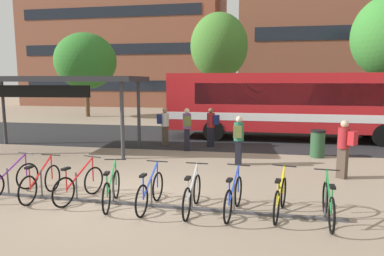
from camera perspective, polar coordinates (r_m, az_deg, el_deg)
The scene contains 24 objects.
ground at distance 8.94m, azimuth -11.23°, elevation -11.03°, with size 200.00×200.00×0.00m, color gray.
bus_lane_asphalt at distance 17.71m, azimuth -0.16°, elevation -1.40°, with size 80.00×7.20×0.01m, color #232326.
city_bus at distance 17.32m, azimuth 16.27°, elevation 3.97°, with size 12.05×2.69×3.20m.
bike_rack at distance 8.12m, azimuth -6.71°, elevation -12.19°, with size 8.46×0.31×0.70m.
parked_bicycle_purple_0 at distance 9.90m, azimuth -27.90°, elevation -7.62°, with size 0.62×1.68×0.99m.
parked_bicycle_red_1 at distance 9.31m, azimuth -23.75°, elevation -8.32°, with size 0.52×1.72×0.99m.
parked_bicycle_red_2 at distance 8.81m, azimuth -18.14°, elevation -8.95°, with size 0.61×1.68×0.99m.
parked_bicycle_green_3 at distance 8.25m, azimuth -13.17°, elevation -9.89°, with size 0.53×1.70×0.99m.
parked_bicycle_blue_4 at distance 7.93m, azimuth -6.93°, elevation -10.48°, with size 0.52×1.72×0.99m.
parked_bicycle_silver_5 at distance 7.69m, azimuth 0.02°, elevation -11.03°, with size 0.52×1.72×0.99m.
parked_bicycle_blue_6 at distance 7.60m, azimuth 6.88°, elevation -11.31°, with size 0.52×1.71×0.99m.
parked_bicycle_yellow_7 at distance 7.72m, azimuth 14.39°, elevation -11.21°, with size 0.56×1.69×0.99m.
parked_bicycle_green_8 at distance 7.66m, azimuth 21.64°, elevation -11.67°, with size 0.52×1.72×0.99m.
transit_shelter at distance 14.96m, azimuth -21.83°, elevation 7.23°, with size 7.23×3.61×3.02m.
commuter_navy_pack_0 at distance 15.21m, azimuth -4.61°, elevation 0.68°, with size 0.60×0.49×1.67m.
commuter_olive_pack_1 at distance 11.78m, azimuth 7.72°, elevation -1.49°, with size 0.37×0.55×1.68m.
commuter_red_pack_2 at distance 10.99m, azimuth 23.95°, elevation -2.61°, with size 0.60×0.57×1.73m.
commuter_navy_pack_3 at distance 14.88m, azimuth 3.26°, elevation 0.58°, with size 0.59×0.44×1.69m.
commuter_olive_pack_4 at distance 14.00m, azimuth -0.84°, elevation 0.28°, with size 0.44×0.59×1.75m.
trash_bin at distance 13.76m, azimuth 20.07°, elevation -2.43°, with size 0.55×0.55×1.03m.
street_tree_1 at distance 28.50m, azimuth -17.19°, elevation 10.54°, with size 4.74×4.74×6.51m.
street_tree_2 at distance 24.57m, azimuth 4.50°, elevation 13.34°, with size 3.97×3.97×7.48m.
building_left_wing at distance 44.56m, azimuth -9.80°, elevation 13.88°, with size 22.05×14.05×15.13m.
building_right_wing at distance 36.54m, azimuth 26.36°, elevation 15.51°, with size 21.98×11.45×16.37m.
Camera 1 is at (3.15, -7.85, 2.89)m, focal length 32.21 mm.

